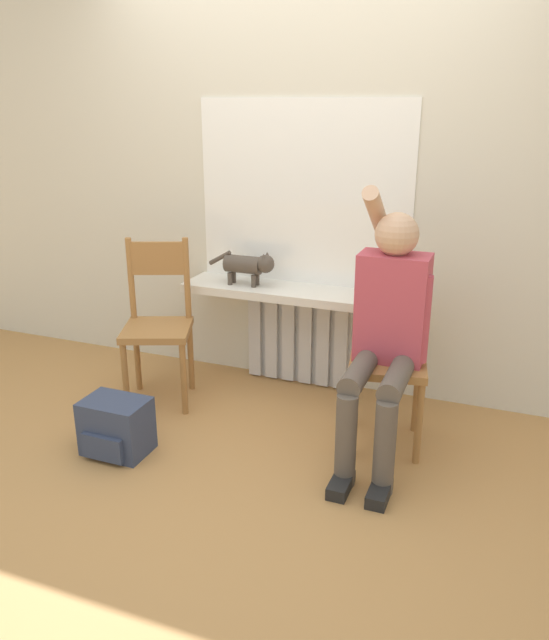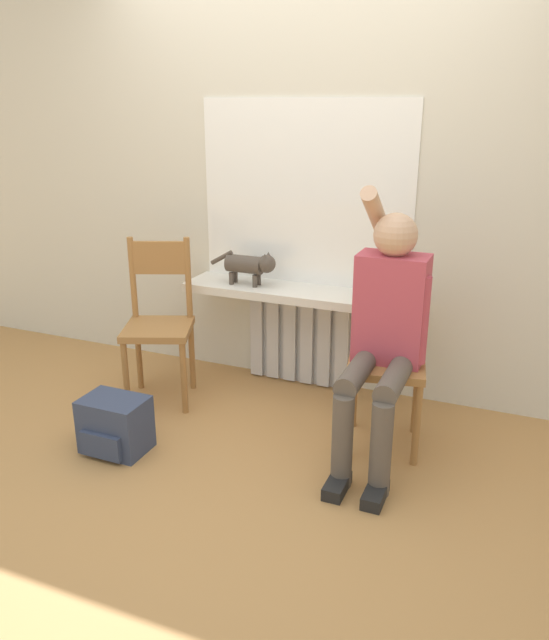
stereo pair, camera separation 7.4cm
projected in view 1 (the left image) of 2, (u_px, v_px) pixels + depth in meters
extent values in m
plane|color=#B27F47|center=(220.00, 474.00, 3.02)|extent=(12.00, 12.00, 0.00)
cube|color=beige|center=(305.00, 166.00, 3.66)|extent=(7.00, 0.06, 2.70)
cube|color=silver|center=(299.00, 337.00, 3.95)|extent=(0.69, 0.05, 0.60)
cube|color=silver|center=(255.00, 333.00, 4.01)|extent=(0.08, 0.03, 0.58)
cube|color=silver|center=(272.00, 335.00, 3.97)|extent=(0.08, 0.03, 0.58)
cube|color=silver|center=(289.00, 338.00, 3.93)|extent=(0.08, 0.03, 0.58)
cube|color=silver|center=(306.00, 340.00, 3.89)|extent=(0.08, 0.03, 0.58)
cube|color=silver|center=(323.00, 343.00, 3.85)|extent=(0.08, 0.03, 0.58)
cube|color=silver|center=(341.00, 345.00, 3.81)|extent=(0.08, 0.03, 0.58)
cube|color=silver|center=(293.00, 293.00, 3.73)|extent=(1.36, 0.32, 0.05)
cube|color=white|center=(303.00, 194.00, 3.68)|extent=(1.31, 0.01, 1.08)
cube|color=#9E6B38|center=(157.00, 330.00, 3.62)|extent=(0.50, 0.50, 0.04)
cylinder|color=#9E6B38|center=(125.00, 379.00, 3.54)|extent=(0.04, 0.04, 0.43)
cylinder|color=#9E6B38|center=(184.00, 379.00, 3.54)|extent=(0.04, 0.04, 0.43)
cylinder|color=#9E6B38|center=(137.00, 357.00, 3.85)|extent=(0.04, 0.04, 0.43)
cylinder|color=#9E6B38|center=(191.00, 357.00, 3.85)|extent=(0.04, 0.04, 0.43)
cylinder|color=#9E6B38|center=(131.00, 279.00, 3.69)|extent=(0.04, 0.04, 0.49)
cylinder|color=#9E6B38|center=(187.00, 278.00, 3.69)|extent=(0.04, 0.04, 0.49)
cube|color=#9E6B38|center=(158.00, 258.00, 3.65)|extent=(0.33, 0.15, 0.20)
cube|color=#9E6B38|center=(388.00, 364.00, 3.15)|extent=(0.45, 0.45, 0.04)
cylinder|color=#9E6B38|center=(351.00, 418.00, 3.11)|extent=(0.04, 0.04, 0.43)
cylinder|color=#9E6B38|center=(419.00, 424.00, 3.05)|extent=(0.04, 0.04, 0.43)
cylinder|color=#9E6B38|center=(355.00, 389.00, 3.41)|extent=(0.04, 0.04, 0.43)
cylinder|color=#9E6B38|center=(417.00, 394.00, 3.36)|extent=(0.04, 0.04, 0.43)
cylinder|color=#9E6B38|center=(359.00, 302.00, 3.25)|extent=(0.04, 0.04, 0.49)
cylinder|color=#9E6B38|center=(424.00, 306.00, 3.19)|extent=(0.04, 0.04, 0.49)
cube|color=#9E6B38|center=(393.00, 281.00, 3.18)|extent=(0.34, 0.09, 0.20)
cylinder|color=brown|center=(361.00, 370.00, 2.99)|extent=(0.11, 0.46, 0.11)
cylinder|color=brown|center=(398.00, 376.00, 2.92)|extent=(0.11, 0.46, 0.11)
cylinder|color=brown|center=(346.00, 441.00, 2.87)|extent=(0.10, 0.10, 0.46)
cylinder|color=brown|center=(385.00, 448.00, 2.81)|extent=(0.10, 0.10, 0.46)
cube|color=black|center=(341.00, 485.00, 2.88)|extent=(0.09, 0.20, 0.06)
cube|color=black|center=(379.00, 493.00, 2.82)|extent=(0.09, 0.20, 0.06)
cube|color=#B74251|center=(392.00, 308.00, 3.07)|extent=(0.34, 0.20, 0.54)
sphere|color=tan|center=(397.00, 234.00, 2.95)|extent=(0.21, 0.21, 0.21)
cylinder|color=tan|center=(379.00, 219.00, 3.10)|extent=(0.08, 0.50, 0.38)
cylinder|color=#B74251|center=(422.00, 319.00, 2.99)|extent=(0.08, 0.08, 0.43)
cylinder|color=#4C4238|center=(243.00, 264.00, 3.76)|extent=(0.22, 0.11, 0.11)
sphere|color=#4C4238|center=(265.00, 264.00, 3.71)|extent=(0.11, 0.11, 0.11)
cone|color=#4C4238|center=(264.00, 257.00, 3.67)|extent=(0.04, 0.04, 0.04)
cone|color=#4C4238|center=(267.00, 255.00, 3.71)|extent=(0.04, 0.04, 0.04)
cylinder|color=#4C4238|center=(254.00, 281.00, 3.74)|extent=(0.03, 0.03, 0.07)
cylinder|color=#4C4238|center=(257.00, 279.00, 3.79)|extent=(0.03, 0.03, 0.07)
cylinder|color=#4C4238|center=(230.00, 279.00, 3.80)|extent=(0.03, 0.03, 0.07)
cylinder|color=#4C4238|center=(234.00, 276.00, 3.84)|extent=(0.03, 0.03, 0.07)
cylinder|color=#4C4238|center=(220.00, 258.00, 3.81)|extent=(0.15, 0.03, 0.10)
cube|color=#333D56|center=(117.00, 426.00, 3.18)|extent=(0.33, 0.23, 0.29)
cube|color=#333D56|center=(102.00, 448.00, 3.08)|extent=(0.23, 0.03, 0.13)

